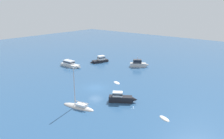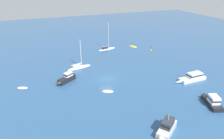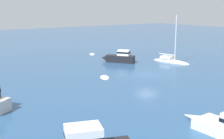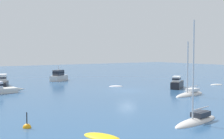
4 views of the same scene
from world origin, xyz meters
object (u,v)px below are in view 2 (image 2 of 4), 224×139
object	(u,v)px
powerboat	(193,77)
cabin_cruiser	(212,101)
ketch	(107,49)
sloop	(79,67)
dinghy_1	(22,88)
skiff	(133,47)
powerboat_2	(166,128)
powerboat_1	(66,79)
channel_buoy	(151,50)
dinghy	(108,91)

from	to	relation	value
powerboat	cabin_cruiser	size ratio (longest dim) A/B	1.26
ketch	sloop	world-z (taller)	ketch
dinghy_1	skiff	size ratio (longest dim) A/B	0.71
dinghy_1	powerboat_2	world-z (taller)	powerboat_2
powerboat	powerboat_1	bearing A→B (deg)	-21.93
ketch	powerboat_2	world-z (taller)	ketch
ketch	sloop	distance (m)	15.40
powerboat_1	powerboat_2	size ratio (longest dim) A/B	0.96
skiff	cabin_cruiser	size ratio (longest dim) A/B	0.54
dinghy_1	channel_buoy	bearing A→B (deg)	-138.99
channel_buoy	dinghy_1	bearing A→B (deg)	-73.63
sloop	cabin_cruiser	bearing A→B (deg)	-66.43
skiff	channel_buoy	xyz separation A→B (m)	(5.26, 3.23, 0.02)
dinghy	sloop	distance (m)	13.44
dinghy_1	dinghy	bearing A→B (deg)	178.03
cabin_cruiser	skiff	bearing A→B (deg)	15.33
ketch	cabin_cruiser	world-z (taller)	ketch
skiff	powerboat_2	world-z (taller)	powerboat_2
dinghy_1	channel_buoy	distance (m)	37.23
powerboat	channel_buoy	bearing A→B (deg)	-98.40
dinghy	powerboat	xyz separation A→B (m)	(2.21, 18.22, 0.67)
cabin_cruiser	powerboat_2	bearing A→B (deg)	124.78
sloop	powerboat_2	size ratio (longest dim) A/B	1.45
dinghy	skiff	distance (m)	29.09
sloop	powerboat_2	world-z (taller)	sloop
ketch	powerboat_2	distance (m)	38.24
dinghy_1	channel_buoy	world-z (taller)	channel_buoy
sloop	dinghy	bearing A→B (deg)	-91.89
skiff	channel_buoy	bearing A→B (deg)	12.21
powerboat	powerboat_2	bearing A→B (deg)	36.60
powerboat_1	powerboat_2	world-z (taller)	powerboat_2
ketch	channel_buoy	size ratio (longest dim) A/B	5.70
dinghy_1	sloop	distance (m)	13.96
ketch	sloop	xyz separation A→B (m)	(10.65, -11.12, 0.01)
powerboat_1	skiff	bearing A→B (deg)	-179.58
sloop	powerboat_2	xyz separation A→B (m)	(27.20, 5.67, 0.68)
powerboat_2	channel_buoy	bearing A→B (deg)	-154.40
powerboat_1	dinghy	bearing A→B (deg)	99.65
dinghy	channel_buoy	world-z (taller)	channel_buoy
dinghy_1	powerboat_1	distance (m)	8.56
dinghy	powerboat	distance (m)	18.37
dinghy	sloop	size ratio (longest dim) A/B	0.33
ketch	dinghy	xyz separation A→B (m)	(23.88, -8.77, -0.14)
dinghy_1	powerboat_1	size ratio (longest dim) A/B	0.47
dinghy	skiff	world-z (taller)	skiff
powerboat	channel_buoy	distance (m)	20.43
sloop	channel_buoy	world-z (taller)	sloop
dinghy	sloop	world-z (taller)	sloop
dinghy_1	skiff	xyz separation A→B (m)	(-15.75, 32.49, 0.00)
cabin_cruiser	powerboat_1	xyz separation A→B (m)	(-17.79, -21.44, 0.02)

